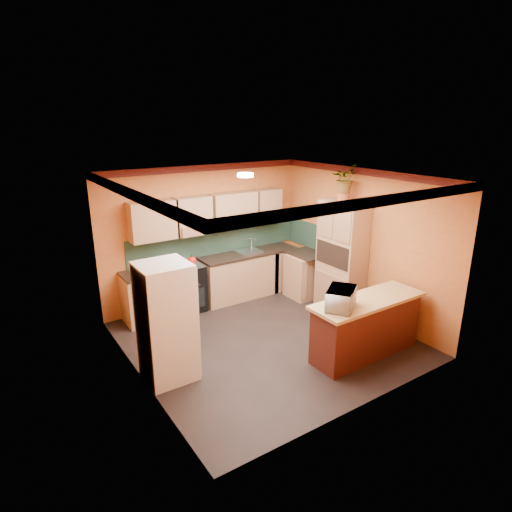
# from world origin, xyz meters

# --- Properties ---
(room_shell) EXTENTS (4.24, 4.24, 2.72)m
(room_shell) POSITION_xyz_m (0.02, 0.28, 2.09)
(room_shell) COLOR black
(room_shell) RESTS_ON ground
(base_cabinets_back) EXTENTS (3.65, 0.60, 0.88)m
(base_cabinets_back) POSITION_xyz_m (0.05, 1.80, 0.44)
(base_cabinets_back) COLOR tan
(base_cabinets_back) RESTS_ON ground
(countertop_back) EXTENTS (3.65, 0.62, 0.04)m
(countertop_back) POSITION_xyz_m (0.05, 1.80, 0.90)
(countertop_back) COLOR black
(countertop_back) RESTS_ON base_cabinets_back
(stove) EXTENTS (0.58, 0.58, 0.91)m
(stove) POSITION_xyz_m (-0.58, 1.80, 0.46)
(stove) COLOR black
(stove) RESTS_ON ground
(kettle) EXTENTS (0.18, 0.18, 0.18)m
(kettle) POSITION_xyz_m (-0.48, 1.75, 1.00)
(kettle) COLOR red
(kettle) RESTS_ON stove
(sink) EXTENTS (0.48, 0.40, 0.03)m
(sink) POSITION_xyz_m (0.82, 1.80, 0.94)
(sink) COLOR silver
(sink) RESTS_ON countertop_back
(base_cabinets_right) EXTENTS (0.60, 0.80, 0.88)m
(base_cabinets_right) POSITION_xyz_m (1.80, 1.10, 0.44)
(base_cabinets_right) COLOR tan
(base_cabinets_right) RESTS_ON ground
(countertop_right) EXTENTS (0.62, 0.80, 0.04)m
(countertop_right) POSITION_xyz_m (1.80, 1.10, 0.90)
(countertop_right) COLOR black
(countertop_right) RESTS_ON base_cabinets_right
(fridge) EXTENTS (0.68, 0.66, 1.70)m
(fridge) POSITION_xyz_m (-1.75, -0.11, 0.85)
(fridge) COLOR white
(fridge) RESTS_ON ground
(pantry) EXTENTS (0.48, 0.90, 2.10)m
(pantry) POSITION_xyz_m (1.85, 0.20, 1.05)
(pantry) COLOR tan
(pantry) RESTS_ON ground
(fern_pot) EXTENTS (0.22, 0.22, 0.16)m
(fern_pot) POSITION_xyz_m (1.85, 0.25, 2.18)
(fern_pot) COLOR #9C4525
(fern_pot) RESTS_ON pantry
(fern) EXTENTS (0.57, 0.54, 0.50)m
(fern) POSITION_xyz_m (1.85, 0.25, 2.51)
(fern) COLOR tan
(fern) RESTS_ON fern_pot
(breakfast_bar) EXTENTS (1.80, 0.55, 0.88)m
(breakfast_bar) POSITION_xyz_m (1.02, -1.22, 0.44)
(breakfast_bar) COLOR #4C1311
(breakfast_bar) RESTS_ON ground
(bar_top) EXTENTS (1.90, 0.65, 0.05)m
(bar_top) POSITION_xyz_m (1.02, -1.22, 0.91)
(bar_top) COLOR tan
(bar_top) RESTS_ON breakfast_bar
(microwave) EXTENTS (0.64, 0.60, 0.30)m
(microwave) POSITION_xyz_m (0.45, -1.22, 1.08)
(microwave) COLOR white
(microwave) RESTS_ON bar_top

